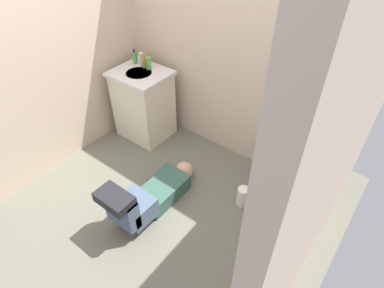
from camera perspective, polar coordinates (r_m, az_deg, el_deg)
ground_plane at (r=3.17m, az=-4.97°, el=-10.36°), size 3.03×3.07×0.04m
wall_back at (r=3.13m, az=7.34°, el=16.95°), size 2.69×0.08×2.40m
wall_left at (r=3.32m, az=-24.11°, el=15.26°), size 0.08×2.07×2.40m
wall_right at (r=1.88m, az=24.14°, el=-4.65°), size 0.08×2.07×2.40m
toilet at (r=3.04m, az=17.57°, el=-4.73°), size 0.36×0.46×0.75m
vanity_cabinet at (r=3.72m, az=-8.68°, el=7.19°), size 0.60×0.52×0.82m
faucet at (r=3.58m, az=-7.80°, el=14.23°), size 0.02×0.02×0.10m
person_plumber at (r=2.98m, az=-7.73°, el=-9.15°), size 0.38×1.06×0.52m
tissue_box at (r=2.84m, az=19.18°, el=2.90°), size 0.22×0.11×0.10m
toiletry_bag at (r=2.81m, az=21.96°, el=1.80°), size 0.12×0.09×0.11m
soap_dispenser at (r=3.69m, az=-10.26°, el=15.06°), size 0.06×0.06×0.17m
bottle_clear at (r=3.63m, az=-9.05°, el=14.82°), size 0.06×0.06×0.14m
bottle_amber at (r=3.57m, az=-8.61°, el=14.63°), size 0.04×0.04×0.16m
bottle_green at (r=3.54m, az=-7.84°, el=14.18°), size 0.06×0.06×0.13m
paper_towel_roll at (r=3.08m, az=9.10°, el=-9.31°), size 0.11×0.11×0.21m
toilet_paper_roll at (r=2.77m, az=13.14°, el=-20.39°), size 0.11×0.11×0.10m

